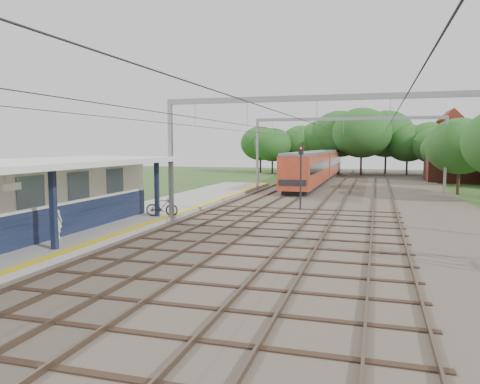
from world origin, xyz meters
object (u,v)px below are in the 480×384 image
(person, at_px, (56,221))
(train, at_px, (318,165))
(bicycle, at_px, (162,207))
(signal_post, at_px, (301,170))

(person, bearing_deg, train, -108.95)
(bicycle, bearing_deg, person, 154.47)
(bicycle, xyz_separation_m, signal_post, (6.95, 6.83, 1.85))
(train, bearing_deg, signal_post, -85.71)
(person, xyz_separation_m, bicycle, (1.64, 7.19, -0.24))
(signal_post, bearing_deg, train, 108.45)
(bicycle, height_order, train, train)
(person, relative_size, signal_post, 0.37)
(person, relative_size, train, 0.05)
(bicycle, distance_m, signal_post, 9.92)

